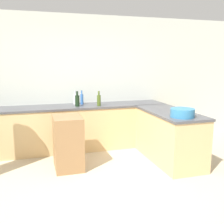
{
  "coord_description": "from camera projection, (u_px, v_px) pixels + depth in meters",
  "views": [
    {
      "loc": [
        -0.95,
        -3.16,
        1.74
      ],
      "look_at": [
        0.26,
        0.89,
        0.94
      ],
      "focal_mm": 42.0,
      "sensor_mm": 36.0,
      "label": 1
    }
  ],
  "objects": [
    {
      "name": "mixing_bowl",
      "position": [
        182.0,
        113.0,
        4.1
      ],
      "size": [
        0.37,
        0.37,
        0.14
      ],
      "color": "teal",
      "rests_on": "counter_peninsula"
    },
    {
      "name": "counter_back",
      "position": [
        85.0,
        127.0,
        5.34
      ],
      "size": [
        3.33,
        0.68,
        0.9
      ],
      "color": "#D6B27A",
      "rests_on": "ground_plane"
    },
    {
      "name": "olive_oil_bottle",
      "position": [
        99.0,
        100.0,
        5.17
      ],
      "size": [
        0.07,
        0.07,
        0.29
      ],
      "color": "#475B1E",
      "rests_on": "counter_back"
    },
    {
      "name": "wall_back",
      "position": [
        81.0,
        81.0,
        5.51
      ],
      "size": [
        8.0,
        0.06,
        2.7
      ],
      "color": "silver",
      "rests_on": "ground_plane"
    },
    {
      "name": "wine_bottle_dark",
      "position": [
        77.0,
        100.0,
        5.1
      ],
      "size": [
        0.09,
        0.09,
        0.3
      ],
      "color": "black",
      "rests_on": "counter_back"
    },
    {
      "name": "water_bottle_blue",
      "position": [
        82.0,
        99.0,
        5.35
      ],
      "size": [
        0.06,
        0.06,
        0.28
      ],
      "color": "#386BB7",
      "rests_on": "counter_back"
    },
    {
      "name": "counter_peninsula",
      "position": [
        169.0,
        136.0,
        4.69
      ],
      "size": [
        0.69,
        1.57,
        0.9
      ],
      "color": "#D6B27A",
      "rests_on": "ground_plane"
    },
    {
      "name": "ground_plane",
      "position": [
        112.0,
        192.0,
        3.56
      ],
      "size": [
        14.0,
        14.0,
        0.0
      ],
      "primitive_type": "plane",
      "color": "beige"
    },
    {
      "name": "vinegar_bottle_clear",
      "position": [
        75.0,
        99.0,
        5.37
      ],
      "size": [
        0.08,
        0.08,
        0.28
      ],
      "color": "silver",
      "rests_on": "counter_back"
    },
    {
      "name": "island_table",
      "position": [
        68.0,
        143.0,
        4.32
      ],
      "size": [
        0.45,
        0.6,
        0.88
      ],
      "color": "#997047",
      "rests_on": "ground_plane"
    }
  ]
}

